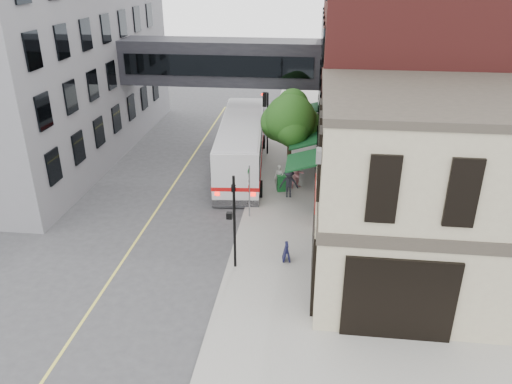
% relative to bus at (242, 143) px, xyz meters
% --- Properties ---
extents(ground, '(120.00, 120.00, 0.00)m').
position_rel_bus_xyz_m(ground, '(1.06, -14.18, -1.86)').
color(ground, '#38383A').
rests_on(ground, ground).
extents(sidewalk_main, '(4.00, 60.00, 0.15)m').
position_rel_bus_xyz_m(sidewalk_main, '(3.06, -0.18, -1.79)').
color(sidewalk_main, gray).
rests_on(sidewalk_main, ground).
extents(corner_building, '(10.19, 8.12, 8.45)m').
position_rel_bus_xyz_m(corner_building, '(10.03, -12.18, 2.35)').
color(corner_building, tan).
rests_on(corner_building, ground).
extents(brick_building, '(13.76, 18.00, 14.00)m').
position_rel_bus_xyz_m(brick_building, '(11.04, 0.82, 5.12)').
color(brick_building, '#5A1E1C').
rests_on(brick_building, ground).
extents(opposite_building, '(14.00, 24.00, 14.00)m').
position_rel_bus_xyz_m(opposite_building, '(-15.94, 1.82, 5.14)').
color(opposite_building, slate).
rests_on(opposite_building, ground).
extents(skyway_bridge, '(14.00, 3.18, 3.00)m').
position_rel_bus_xyz_m(skyway_bridge, '(-1.94, 3.82, 4.64)').
color(skyway_bridge, black).
rests_on(skyway_bridge, ground).
extents(traffic_signal_near, '(0.44, 0.22, 4.60)m').
position_rel_bus_xyz_m(traffic_signal_near, '(1.43, -12.18, 1.12)').
color(traffic_signal_near, black).
rests_on(traffic_signal_near, sidewalk_main).
extents(traffic_signal_far, '(0.53, 0.28, 4.50)m').
position_rel_bus_xyz_m(traffic_signal_far, '(1.32, 2.82, 1.47)').
color(traffic_signal_far, black).
rests_on(traffic_signal_far, sidewalk_main).
extents(street_sign_pole, '(0.08, 0.75, 3.00)m').
position_rel_bus_xyz_m(street_sign_pole, '(1.45, -7.18, 0.07)').
color(street_sign_pole, gray).
rests_on(street_sign_pole, sidewalk_main).
extents(street_tree, '(3.80, 3.20, 5.60)m').
position_rel_bus_xyz_m(street_tree, '(3.25, -0.96, 2.05)').
color(street_tree, '#382619').
rests_on(street_tree, sidewalk_main).
extents(lane_marking, '(0.12, 40.00, 0.01)m').
position_rel_bus_xyz_m(lane_marking, '(-3.94, -4.18, -1.86)').
color(lane_marking, '#D8CC4C').
rests_on(lane_marking, ground).
extents(bus, '(3.81, 12.55, 3.33)m').
position_rel_bus_xyz_m(bus, '(0.00, 0.00, 0.00)').
color(bus, silver).
rests_on(bus, ground).
extents(pedestrian_a, '(0.68, 0.56, 1.59)m').
position_rel_bus_xyz_m(pedestrian_a, '(2.78, -3.44, -0.92)').
color(pedestrian_a, beige).
rests_on(pedestrian_a, sidewalk_main).
extents(pedestrian_b, '(1.06, 1.01, 1.72)m').
position_rel_bus_xyz_m(pedestrian_b, '(3.91, -3.02, -0.85)').
color(pedestrian_b, pink).
rests_on(pedestrian_b, sidewalk_main).
extents(pedestrian_c, '(1.19, 0.78, 1.73)m').
position_rel_bus_xyz_m(pedestrian_c, '(3.44, -4.40, -0.85)').
color(pedestrian_c, black).
rests_on(pedestrian_c, sidewalk_main).
extents(newspaper_box, '(0.60, 0.56, 1.01)m').
position_rel_bus_xyz_m(newspaper_box, '(2.94, -3.57, -1.21)').
color(newspaper_box, '#166328').
rests_on(newspaper_box, sidewalk_main).
extents(sandwich_board, '(0.37, 0.53, 0.88)m').
position_rel_bus_xyz_m(sandwich_board, '(3.76, -11.39, -1.27)').
color(sandwich_board, black).
rests_on(sandwich_board, sidewalk_main).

